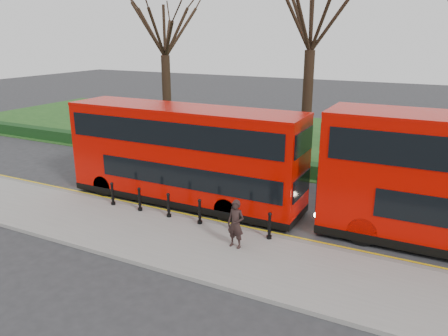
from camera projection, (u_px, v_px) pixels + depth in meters
The scene contains 12 objects.
ground at pixel (193, 210), 19.26m from camera, with size 120.00×120.00×0.00m, color #28282B.
pavement at pixel (152, 235), 16.68m from camera, with size 60.00×4.00×0.15m, color gray.
kerb at pixel (180, 217), 18.38m from camera, with size 60.00×0.25×0.16m, color slate.
grass_verge at pixel (298, 140), 32.02m from camera, with size 60.00×18.00×0.06m, color #1B4617.
hedge at pixel (254, 163), 24.93m from camera, with size 60.00×0.90×0.80m, color black.
yellow_line_outer at pixel (184, 216), 18.66m from camera, with size 60.00×0.10×0.01m, color yellow.
yellow_line_inner at pixel (187, 214), 18.83m from camera, with size 60.00×0.10×0.01m, color yellow.
tree_left at pixel (164, 25), 28.89m from camera, with size 7.08×7.08×11.06m.
tree_mid at pixel (312, 11), 24.35m from camera, with size 7.66×7.66×11.96m.
bollard_row at pixel (184, 209), 17.74m from camera, with size 7.60×0.15×1.00m.
bus_lead at pixel (184, 155), 19.64m from camera, with size 11.04×2.54×4.39m.
pedestrian at pixel (236, 224), 15.38m from camera, with size 0.65×0.42×1.77m, color black.
Camera 1 is at (9.35, -15.28, 7.44)m, focal length 35.00 mm.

